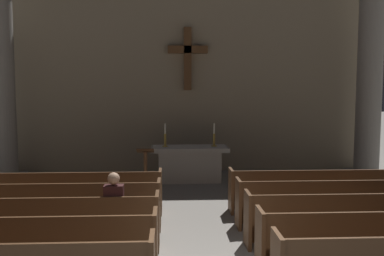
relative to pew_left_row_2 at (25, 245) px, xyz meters
The scene contains 16 objects.
pew_left_row_2 is the anchor object (origin of this frame).
pew_left_row_3 1.01m from the pew_left_row_2, 90.00° to the left, with size 3.75×0.50×0.95m.
pew_left_row_4 2.02m from the pew_left_row_2, 90.00° to the left, with size 3.75×0.50×0.95m.
pew_left_row_5 3.03m from the pew_left_row_2, 90.00° to the left, with size 3.75×0.50×0.95m.
pew_right_row_2 5.21m from the pew_left_row_2, ahead, with size 3.75×0.50×0.95m.
pew_right_row_3 5.31m from the pew_left_row_2, 10.97° to the left, with size 3.75×0.50×0.95m.
pew_right_row_4 5.59m from the pew_left_row_2, 21.20° to the left, with size 3.75×0.50×0.95m.
pew_right_row_5 6.03m from the pew_left_row_2, 30.19° to the left, with size 3.75×0.50×0.95m.
column_left_third 7.32m from the pew_left_row_2, 112.82° to the left, with size 1.08×1.08×5.94m.
column_right_third 10.43m from the pew_left_row_2, 38.90° to the left, with size 1.08×1.08×5.94m.
altar 6.68m from the pew_left_row_2, 67.03° to the left, with size 2.20×0.90×1.01m.
candlestick_left 6.48m from the pew_left_row_2, 72.78° to the left, with size 0.16×0.16×0.66m.
candlestick_right 7.02m from the pew_left_row_2, 61.74° to the left, with size 0.16×0.16×0.66m.
apse_with_cross 8.71m from the pew_left_row_2, 71.59° to the left, with size 11.73×0.48×6.50m.
lectern 5.15m from the pew_left_row_2, 74.06° to the left, with size 0.44×0.36×1.15m.
lone_worshipper 1.56m from the pew_left_row_2, 42.78° to the left, with size 0.32×0.43×1.32m.
Camera 1 is at (-0.53, -5.02, 2.73)m, focal length 40.14 mm.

